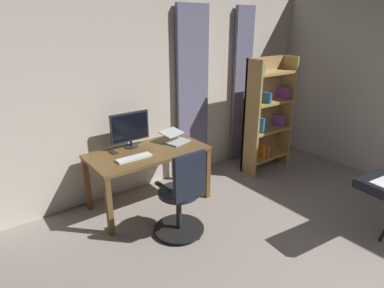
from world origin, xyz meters
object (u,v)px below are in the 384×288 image
object	(u,v)px
office_chair	(182,198)
computer_monitor	(130,128)
laptop	(176,138)
bookshelf	(266,116)
computer_keyboard	(134,158)
desk	(148,157)
cell_phone_face_up	(113,152)

from	to	relation	value
office_chair	computer_monitor	xyz separation A→B (m)	(0.04, -1.06, 0.51)
office_chair	laptop	size ratio (longest dim) A/B	2.71
laptop	bookshelf	distance (m)	1.57
computer_monitor	bookshelf	size ratio (longest dim) A/B	0.29
computer_keyboard	bookshelf	size ratio (longest dim) A/B	0.24
desk	bookshelf	distance (m)	2.03
desk	laptop	world-z (taller)	laptop
cell_phone_face_up	bookshelf	size ratio (longest dim) A/B	0.08
computer_monitor	laptop	xyz separation A→B (m)	(-0.55, 0.20, -0.20)
bookshelf	computer_keyboard	bearing A→B (deg)	0.04
computer_monitor	cell_phone_face_up	distance (m)	0.37
office_chair	laptop	xyz separation A→B (m)	(-0.51, -0.87, 0.32)
computer_keyboard	bookshelf	xyz separation A→B (m)	(-2.26, -0.00, 0.13)
office_chair	computer_keyboard	size ratio (longest dim) A/B	2.38
desk	computer_monitor	bearing A→B (deg)	-69.05
computer_keyboard	desk	bearing A→B (deg)	-153.78
office_chair	laptop	distance (m)	1.05
laptop	bookshelf	size ratio (longest dim) A/B	0.21
office_chair	computer_monitor	distance (m)	1.18
office_chair	computer_keyboard	distance (m)	0.76
desk	computer_monitor	world-z (taller)	computer_monitor
computer_monitor	cell_phone_face_up	xyz separation A→B (m)	(0.27, 0.06, -0.24)
cell_phone_face_up	desk	bearing A→B (deg)	144.93
bookshelf	cell_phone_face_up	bearing A→B (deg)	-7.70
office_chair	bookshelf	size ratio (longest dim) A/B	0.58
cell_phone_face_up	bookshelf	distance (m)	2.40
computer_keyboard	computer_monitor	bearing A→B (deg)	-112.33
cell_phone_face_up	office_chair	bearing A→B (deg)	100.40
desk	cell_phone_face_up	size ratio (longest dim) A/B	10.06
computer_keyboard	cell_phone_face_up	xyz separation A→B (m)	(0.11, -0.32, -0.01)
office_chair	bookshelf	xyz separation A→B (m)	(-2.07, -0.69, 0.41)
bookshelf	laptop	bearing A→B (deg)	-6.58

